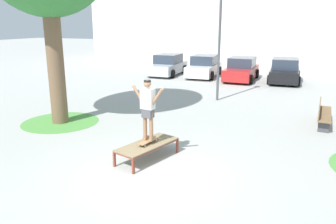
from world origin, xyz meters
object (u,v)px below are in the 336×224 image
skate_box (147,145)px  park_bench (323,113)px  skater (148,106)px  car_red (241,70)px  car_white (204,67)px  skateboard (148,141)px  light_post (220,20)px  car_silver (168,65)px  car_black (285,71)px

skate_box → park_bench: size_ratio=0.84×
skater → car_red: (-0.06, 14.37, -0.84)m
skate_box → park_bench: (4.64, 5.44, 0.03)m
car_white → skater: bearing=-79.4°
skateboard → car_red: 14.37m
car_white → light_post: bearing=-68.5°
skateboard → park_bench: 7.11m
car_silver → car_black: same height
skateboard → light_post: bearing=90.3°
car_silver → light_post: (5.43, -6.74, 3.13)m
car_silver → skater: bearing=-69.5°
skate_box → car_black: 15.00m
car_white → car_red: bearing=-9.2°
skate_box → car_black: bearing=79.8°
park_bench → light_post: (-4.67, 2.49, 3.38)m
skate_box → car_white: (-2.76, 14.85, 0.28)m
skateboard → car_black: bearing=79.8°
car_white → car_red: (2.71, -0.44, 0.00)m
skater → light_post: (-0.04, 7.89, 2.29)m
car_black → park_bench: 9.54m
skate_box → car_red: bearing=90.2°
skater → car_red: size_ratio=0.40×
park_bench → car_white: bearing=128.2°
car_red → car_white: bearing=170.8°
car_black → light_post: 7.98m
skateboard → car_red: (-0.06, 14.37, 0.15)m
skater → park_bench: bearing=49.4°
skate_box → skater: bearing=73.9°
skateboard → park_bench: bearing=49.4°
car_silver → car_white: 2.71m
car_silver → skateboard: bearing=-69.5°
skateboard → car_red: bearing=90.3°
skater → car_black: size_ratio=0.40×
park_bench → car_black: bearing=102.0°
skate_box → park_bench: bearing=49.6°
skate_box → skater: (0.01, 0.04, 1.12)m
car_red → car_black: 2.73m
skater → car_red: bearing=90.3°
car_silver → car_red: bearing=-2.8°
car_red → skater: bearing=-89.7°
car_silver → car_white: bearing=3.7°
skate_box → car_silver: size_ratio=0.48×
car_white → light_post: (2.73, -6.91, 3.13)m
skater → light_post: light_post is taller
car_white → car_black: 5.41m
skater → car_white: 15.08m
light_post → car_red: bearing=90.2°
skateboard → skate_box: bearing=-106.4°
skate_box → skater: size_ratio=1.20×
skater → car_black: bearing=79.8°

